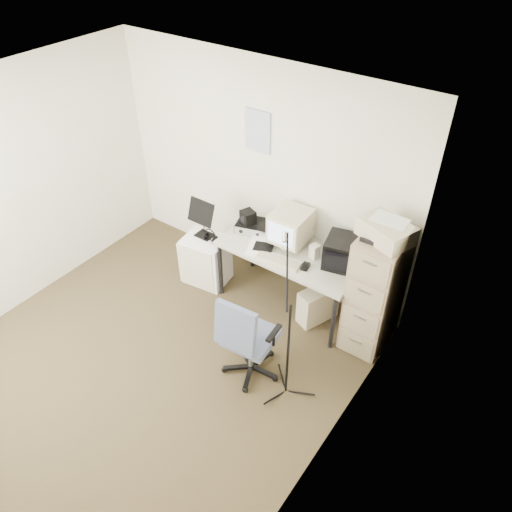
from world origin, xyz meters
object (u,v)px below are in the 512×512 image
Objects in this scene: desk at (289,278)px; office_chair at (251,335)px; side_cart at (207,259)px; filing_cabinet at (376,291)px.

office_chair is (0.22, -1.00, 0.12)m from desk.
side_cart is at bearing -168.19° from desk.
office_chair is 1.65× the size of side_cart.
filing_cabinet is at bearing 49.63° from office_chair.
side_cart is at bearing -173.05° from filing_cabinet.
filing_cabinet is at bearing -1.12° from side_cart.
desk is 1.01m from side_cart.
filing_cabinet is 0.99m from desk.
desk is 1.54× the size of office_chair.
side_cart is (-0.98, -0.21, -0.07)m from desk.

